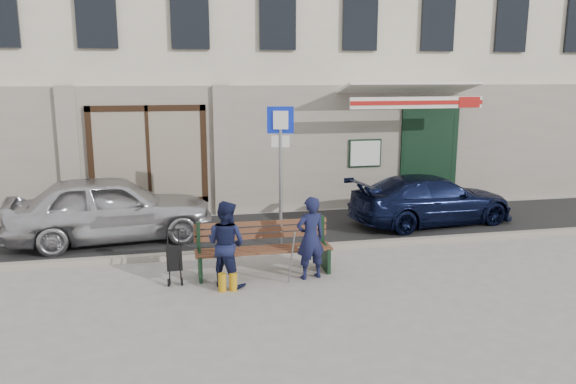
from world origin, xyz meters
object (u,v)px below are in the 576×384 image
object	(u,v)px
bench	(261,249)
stroller	(174,260)
car_navy	(432,200)
man	(310,238)
parking_sign	(281,153)
car_silver	(111,208)
woman	(226,244)

from	to	relation	value
bench	stroller	bearing A→B (deg)	-176.41
car_navy	man	xyz separation A→B (m)	(-3.68, -2.98, 0.15)
parking_sign	stroller	world-z (taller)	parking_sign
bench	man	bearing A→B (deg)	-24.67
car_navy	parking_sign	world-z (taller)	parking_sign
parking_sign	stroller	size ratio (longest dim) A/B	3.18
stroller	car_silver	bearing A→B (deg)	111.31
car_navy	man	world-z (taller)	man
bench	woman	bearing A→B (deg)	-147.86
car_silver	bench	size ratio (longest dim) A/B	1.75
car_silver	man	xyz separation A→B (m)	(3.57, -3.02, 0.01)
car_navy	parking_sign	xyz separation A→B (m)	(-3.83, -1.07, 1.35)
parking_sign	man	size ratio (longest dim) A/B	1.97
parking_sign	man	world-z (taller)	parking_sign
car_silver	woman	size ratio (longest dim) A/B	2.90
parking_sign	bench	distance (m)	2.23
car_navy	stroller	world-z (taller)	car_navy
man	bench	bearing A→B (deg)	-37.48
man	woman	world-z (taller)	same
car_navy	stroller	distance (m)	6.57
woman	stroller	bearing A→B (deg)	18.90
bench	stroller	world-z (taller)	bench
car_silver	car_navy	size ratio (longest dim) A/B	1.06
car_silver	stroller	bearing A→B (deg)	-162.17
parking_sign	car_silver	bearing A→B (deg)	176.32
car_silver	stroller	xyz separation A→B (m)	(1.27, -2.75, -0.32)
man	car_silver	bearing A→B (deg)	-53.05
bench	car_navy	bearing A→B (deg)	30.27
car_silver	stroller	world-z (taller)	car_silver
parking_sign	woman	distance (m)	2.64
bench	stroller	size ratio (longest dim) A/B	2.67
car_navy	car_silver	bearing A→B (deg)	81.80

